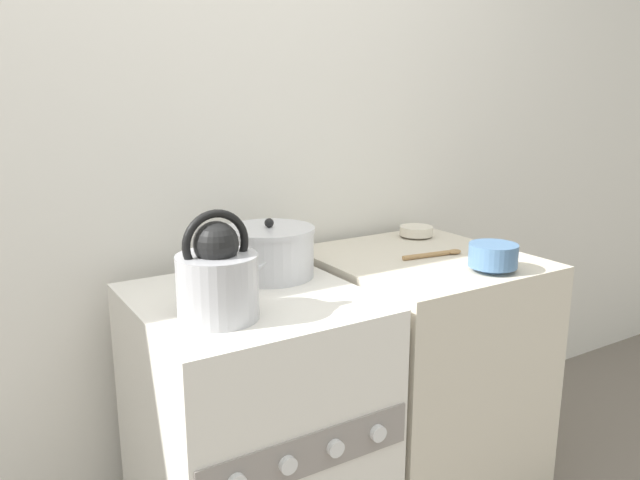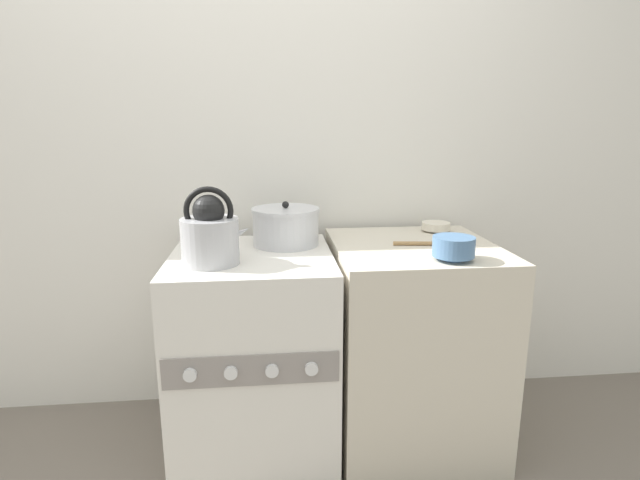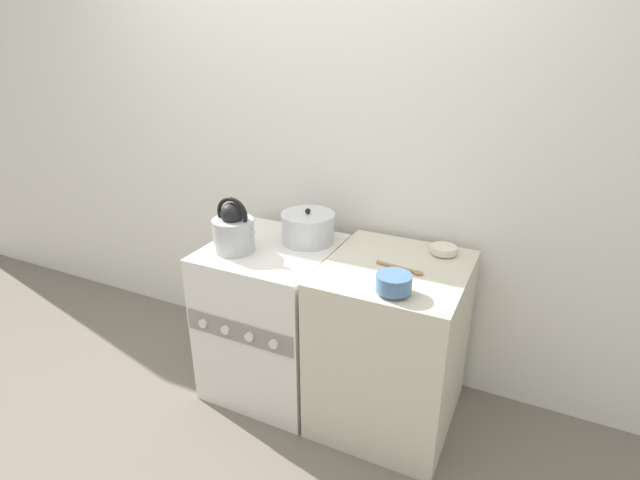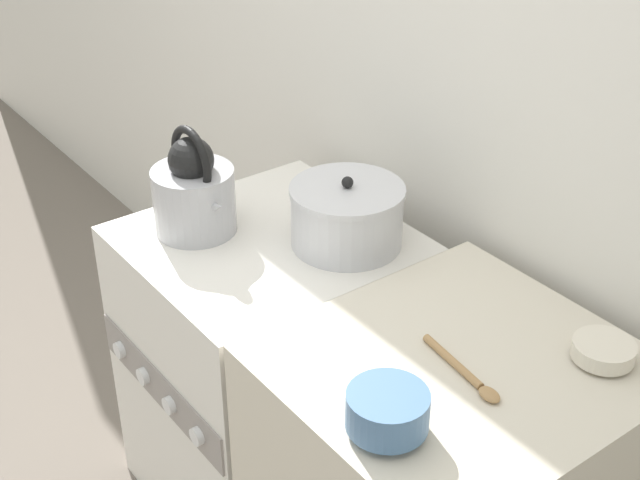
% 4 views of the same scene
% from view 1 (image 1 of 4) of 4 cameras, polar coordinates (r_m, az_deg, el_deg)
% --- Properties ---
extents(wall_back, '(7.00, 0.06, 2.50)m').
position_cam_1_polar(wall_back, '(2.04, -12.12, 9.87)').
color(wall_back, silver).
rests_on(wall_back, ground_plane).
extents(stove, '(0.61, 0.66, 0.82)m').
position_cam_1_polar(stove, '(1.90, -6.13, -16.95)').
color(stove, silver).
rests_on(stove, ground_plane).
extents(counter, '(0.64, 0.68, 0.84)m').
position_cam_1_polar(counter, '(2.22, 9.01, -11.97)').
color(counter, beige).
rests_on(counter, ground_plane).
extents(kettle, '(0.25, 0.20, 0.27)m').
position_cam_1_polar(kettle, '(1.54, -9.30, -3.38)').
color(kettle, '#B2B2B7').
rests_on(kettle, stove).
extents(cooking_pot, '(0.27, 0.27, 0.18)m').
position_cam_1_polar(cooking_pot, '(1.88, -4.62, -1.07)').
color(cooking_pot, silver).
rests_on(cooking_pot, stove).
extents(enamel_bowl, '(0.15, 0.15, 0.08)m').
position_cam_1_polar(enamel_bowl, '(1.95, 15.55, -1.40)').
color(enamel_bowl, '#4C729E').
rests_on(enamel_bowl, counter).
extents(small_ceramic_bowl, '(0.12, 0.12, 0.04)m').
position_cam_1_polar(small_ceramic_bowl, '(2.34, 8.79, 0.82)').
color(small_ceramic_bowl, beige).
rests_on(small_ceramic_bowl, counter).
extents(wooden_spoon, '(0.23, 0.05, 0.02)m').
position_cam_1_polar(wooden_spoon, '(2.09, 10.60, -1.26)').
color(wooden_spoon, '#A37A4C').
rests_on(wooden_spoon, counter).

